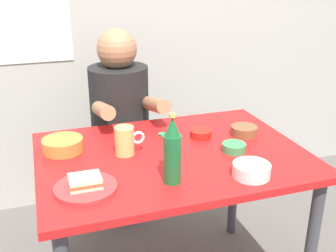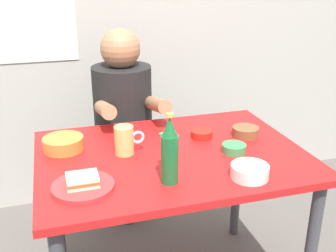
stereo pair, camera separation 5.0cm
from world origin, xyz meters
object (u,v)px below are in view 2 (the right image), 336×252
Objects in this scene: stool at (126,171)px; beer_bottle at (170,152)px; sandwich at (82,180)px; dining_table at (171,172)px; person_seated at (123,104)px; plate_orange at (83,186)px; dip_bowl_green at (234,148)px; beer_mug at (125,140)px.

beer_bottle is at bearing -89.43° from stool.
sandwich is (-0.29, -0.82, 0.42)m from stool.
dining_table is 0.33m from beer_bottle.
stool is at bearing 90.57° from beer_bottle.
person_seated is 2.75× the size of beer_bottle.
beer_bottle reaches higher than plate_orange.
beer_bottle is at bearing -89.43° from person_seated.
dip_bowl_green is (0.33, 0.16, -0.10)m from beer_bottle.
dining_table is at bearing 26.53° from plate_orange.
plate_orange is 0.64m from dip_bowl_green.
person_seated is at bearing 116.10° from dip_bowl_green.
dip_bowl_green is at bearing -64.27° from stool.
dining_table is 10.00× the size of sandwich.
sandwich is (0.00, 0.00, 0.02)m from plate_orange.
sandwich is 0.42× the size of beer_bottle.
person_seated is (-0.09, 0.62, 0.12)m from dining_table.
beer_bottle is at bearing -8.27° from sandwich.
beer_bottle is (-0.08, -0.23, 0.21)m from dining_table.
dining_table is 1.53× the size of person_seated.
plate_orange is 2.20× the size of dip_bowl_green.
person_seated is at bearing 70.00° from sandwich.
person_seated is 0.58m from beer_mug.
beer_mug reaches higher than sandwich.
plate_orange is 0.31m from beer_mug.
beer_bottle is (0.01, -0.85, 0.09)m from person_seated.
beer_mug is (0.20, 0.24, 0.05)m from plate_orange.
plate_orange is 0.33m from beer_bottle.
plate_orange is at bearing -153.47° from dining_table.
beer_bottle reaches higher than beer_mug.
beer_mug is at bearing 166.05° from dining_table.
plate_orange is at bearing -169.31° from dip_bowl_green.
stool is at bearing 90.00° from person_seated.
sandwich is 0.64m from dip_bowl_green.
sandwich is 0.32m from beer_bottle.
sandwich reaches higher than dining_table.
plate_orange is at bearing -129.53° from beer_mug.
dining_table is at bearing -13.95° from beer_mug.
plate_orange is 2.00× the size of sandwich.
person_seated is 6.54× the size of sandwich.
person_seated is at bearing 98.03° from dining_table.
beer_mug is (-0.10, -0.58, 0.45)m from stool.
dining_table is 5.00× the size of plate_orange.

